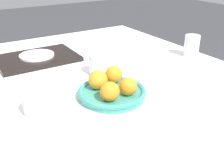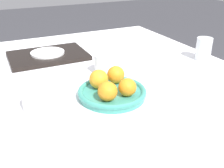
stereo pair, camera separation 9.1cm
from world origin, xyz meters
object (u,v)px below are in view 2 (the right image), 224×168
Objects in this scene: water_glass at (204,49)px; cup_1 at (105,64)px; orange_1 at (99,79)px; serving_tray at (48,56)px; orange_2 at (127,87)px; side_plate at (48,53)px; orange_3 at (116,75)px; orange_0 at (108,91)px; cup_0 at (36,100)px; fruit_platter at (112,93)px.

water_glass reaches higher than cup_1.
serving_tray is at bearing 99.77° from orange_1.
orange_2 is 0.57m from side_plate.
orange_0 is at bearing -127.67° from orange_3.
orange_1 is at bearing -80.23° from serving_tray.
cup_1 is at bearing 82.69° from orange_3.
orange_3 is 0.52m from water_glass.
serving_tray is at bearing -90.00° from side_plate.
orange_2 is 0.30m from cup_0.
water_glass is 1.26× the size of cup_0.
cup_0 is (-0.26, 0.03, 0.02)m from fruit_platter.
orange_1 is at bearing -169.71° from water_glass.
side_plate is 0.35m from cup_1.
cup_0 is (-0.15, -0.47, 0.01)m from side_plate.
water_glass reaches higher than fruit_platter.
water_glass is (0.59, 0.11, -0.00)m from orange_1.
orange_1 reaches higher than cup_1.
water_glass is 0.29× the size of serving_tray.
water_glass is 0.83m from cup_0.
water_glass reaches higher than serving_tray.
water_glass is 0.65× the size of side_plate.
orange_1 reaches higher than orange_2.
fruit_platter is at bearing 51.63° from orange_0.
cup_0 is (-0.22, 0.08, -0.02)m from orange_0.
orange_1 is at bearing 84.12° from orange_0.
fruit_platter is 0.07m from orange_2.
orange_1 reaches higher than cup_0.
orange_2 is at bearing -56.21° from fruit_platter.
fruit_platter is 0.66× the size of serving_tray.
side_plate is 1.93× the size of cup_0.
side_plate is (-0.07, 0.55, -0.03)m from orange_0.
orange_1 is 0.81× the size of cup_0.
orange_0 is 0.56m from serving_tray.
orange_2 is 0.11m from orange_3.
side_plate is (0.00, 0.00, 0.02)m from serving_tray.
orange_0 is 0.63m from water_glass.
side_plate is at bearing 72.70° from cup_0.
orange_0 is 0.77× the size of cup_0.
orange_2 is 0.71× the size of cup_1.
water_glass is at bearing 8.50° from cup_0.
orange_3 is at bearing 52.95° from fruit_platter.
orange_2 is at bearing -96.62° from cup_1.
cup_1 is at bearing 83.38° from orange_2.
cup_0 reaches higher than serving_tray.
cup_1 is (0.09, 0.16, -0.01)m from orange_1.
fruit_platter is at bearing -107.32° from cup_1.
orange_0 is 0.95× the size of orange_1.
orange_2 is 0.57m from serving_tray.
orange_0 is at bearing -20.48° from cup_0.
cup_1 is at bearing -60.45° from side_plate.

